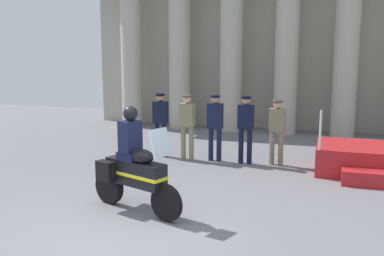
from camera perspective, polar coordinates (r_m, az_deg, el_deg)
ground_plane at (r=7.25m, az=-9.34°, el=-13.41°), size 28.00×28.00×0.00m
colonnade_backdrop at (r=16.32m, az=8.81°, el=11.54°), size 13.11×1.65×6.48m
reviewing_stand at (r=11.29m, az=22.05°, el=-3.87°), size 2.54×2.26×1.55m
officer_in_row_0 at (r=12.10m, az=-4.05°, el=1.11°), size 0.40×0.25×1.72m
officer_in_row_1 at (r=11.70m, az=-0.61°, el=0.81°), size 0.40×0.25×1.71m
officer_in_row_2 at (r=11.56m, az=2.97°, el=0.72°), size 0.40×0.25×1.73m
officer_in_row_3 at (r=11.36m, az=6.88°, el=0.51°), size 0.40×0.25×1.73m
officer_in_row_4 at (r=11.33m, az=10.82°, el=0.14°), size 0.40×0.25×1.65m
motorcycle_with_rider at (r=8.01m, az=-7.58°, el=-5.09°), size 1.99×1.01×1.90m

